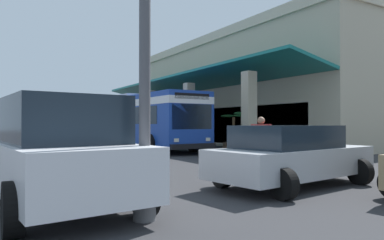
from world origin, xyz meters
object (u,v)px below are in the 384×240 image
object	(u,v)px
parked_suv_white	(55,150)
parked_sedan_silver	(291,155)
transit_bus	(143,118)
pedestrian	(261,141)
potted_palm	(234,141)

from	to	relation	value
parked_suv_white	parked_sedan_silver	xyz separation A→B (m)	(0.72, 5.29, -0.27)
transit_bus	pedestrian	world-z (taller)	transit_bus
pedestrian	potted_palm	size ratio (longest dim) A/B	0.79
transit_bus	pedestrian	size ratio (longest dim) A/B	6.54
pedestrian	transit_bus	bearing A→B (deg)	175.70
potted_palm	parked_suv_white	bearing A→B (deg)	-49.90
transit_bus	pedestrian	xyz separation A→B (m)	(11.69, -0.88, -0.88)
parked_sedan_silver	pedestrian	bearing A→B (deg)	154.80
potted_palm	parked_sedan_silver	bearing A→B (deg)	-30.20
parked_sedan_silver	pedestrian	distance (m)	2.60
parked_suv_white	parked_sedan_silver	world-z (taller)	parked_suv_white
transit_bus	parked_sedan_silver	bearing A→B (deg)	-8.04
parked_suv_white	potted_palm	size ratio (longest dim) A/B	2.26
parked_suv_white	pedestrian	size ratio (longest dim) A/B	2.87
pedestrian	potted_palm	bearing A→B (deg)	148.38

